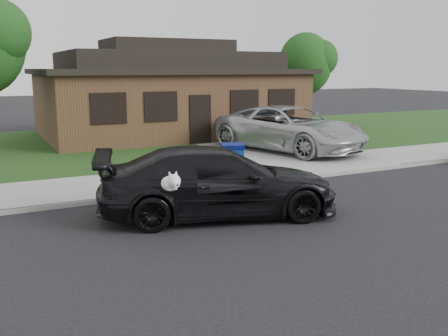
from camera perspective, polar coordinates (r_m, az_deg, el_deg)
name	(u,v)px	position (r m, az deg, el deg)	size (l,w,h in m)	color
ground	(238,230)	(10.72, 1.61, -7.14)	(120.00, 120.00, 0.00)	black
sidewalk	(160,181)	(15.14, -7.36, -1.51)	(60.00, 3.00, 0.12)	gray
curb	(178,192)	(13.76, -5.29, -2.75)	(60.00, 0.12, 0.12)	gray
lawn	(99,145)	(22.72, -14.06, 2.54)	(60.00, 13.00, 0.13)	#193814
driveway	(251,145)	(22.08, 3.10, 2.63)	(4.50, 13.00, 0.14)	gray
sedan	(218,182)	(11.57, -0.68, -1.60)	(5.96, 3.67, 1.61)	black
minivan	(290,128)	(20.22, 7.50, 4.50)	(2.96, 6.42, 1.78)	#B3B6BB
recycling_bin	(232,162)	(14.69, 0.97, 0.66)	(0.86, 0.86, 1.11)	navy
house	(168,94)	(25.55, -6.43, 8.41)	(12.60, 8.60, 4.65)	#422B1C
tree_1	(308,63)	(28.86, 9.61, 11.78)	(3.15, 3.00, 5.25)	#332114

